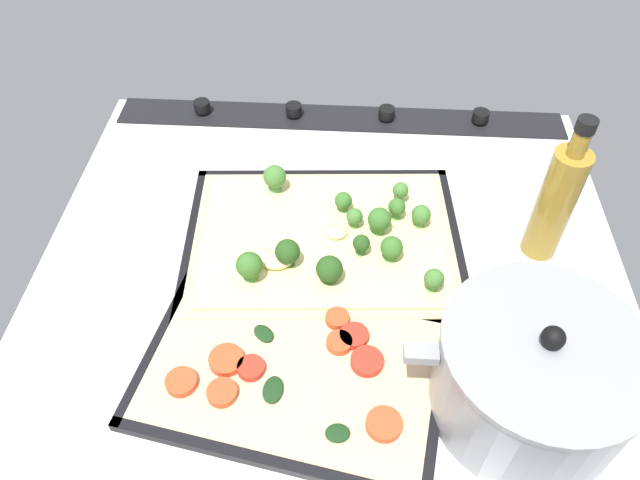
{
  "coord_description": "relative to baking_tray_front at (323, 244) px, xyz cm",
  "views": [
    {
      "loc": [
        -1.76,
        54.58,
        63.2
      ],
      "look_at": [
        1.47,
        1.01,
        4.49
      ],
      "focal_mm": 33.89,
      "sensor_mm": 36.0,
      "label": 1
    }
  ],
  "objects": [
    {
      "name": "ground_plane",
      "position": [
        -1.23,
        1.97,
        -1.86
      ],
      "size": [
        79.93,
        70.46,
        3.0
      ],
      "primitive_type": "cube",
      "color": "silver"
    },
    {
      "name": "stove_control_panel",
      "position": [
        -1.23,
        -29.76,
        0.19
      ],
      "size": [
        76.73,
        7.0,
        2.6
      ],
      "color": "black",
      "rests_on": "ground_plane"
    },
    {
      "name": "baking_tray_front",
      "position": [
        0.0,
        0.0,
        0.0
      ],
      "size": [
        40.2,
        31.84,
        1.3
      ],
      "color": "black",
      "rests_on": "ground_plane"
    },
    {
      "name": "broccoli_pizza",
      "position": [
        -0.34,
        0.32,
        1.46
      ],
      "size": [
        37.65,
        29.28,
        5.73
      ],
      "color": "#D3B77F",
      "rests_on": "baking_tray_front"
    },
    {
      "name": "baking_tray_back",
      "position": [
        2.45,
        20.48,
        0.01
      ],
      "size": [
        38.69,
        29.22,
        1.3
      ],
      "color": "black",
      "rests_on": "ground_plane"
    },
    {
      "name": "veggie_pizza_back",
      "position": [
        2.38,
        20.55,
        0.75
      ],
      "size": [
        35.89,
        26.42,
        1.9
      ],
      "color": "#D6B285",
      "rests_on": "baking_tray_back"
    },
    {
      "name": "cooking_pot",
      "position": [
        -23.7,
        22.72,
        5.85
      ],
      "size": [
        28.2,
        21.42,
        14.73
      ],
      "color": "gray",
      "rests_on": "ground_plane"
    },
    {
      "name": "oil_bottle",
      "position": [
        -30.05,
        -1.37,
        8.77
      ],
      "size": [
        4.82,
        4.82,
        22.0
      ],
      "color": "olive",
      "rests_on": "ground_plane"
    }
  ]
}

